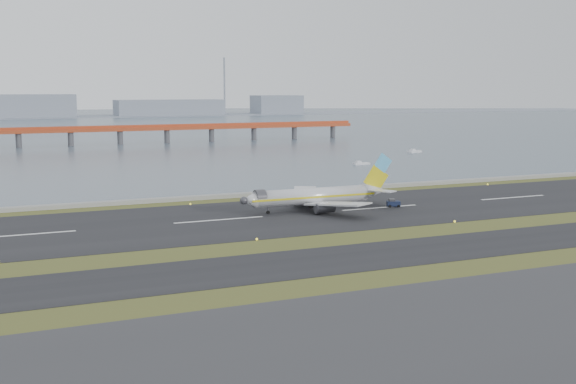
# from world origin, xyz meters

# --- Properties ---
(ground) EXTENTS (1000.00, 1000.00, 0.00)m
(ground) POSITION_xyz_m (0.00, 0.00, 0.00)
(ground) COLOR #3E4D1B
(ground) RESTS_ON ground
(apron_strip) EXTENTS (1000.00, 50.00, 0.10)m
(apron_strip) POSITION_xyz_m (0.00, -55.00, 0.05)
(apron_strip) COLOR #313134
(apron_strip) RESTS_ON ground
(taxiway_strip) EXTENTS (1000.00, 18.00, 0.10)m
(taxiway_strip) POSITION_xyz_m (0.00, -12.00, 0.05)
(taxiway_strip) COLOR black
(taxiway_strip) RESTS_ON ground
(runway_strip) EXTENTS (1000.00, 45.00, 0.10)m
(runway_strip) POSITION_xyz_m (0.00, 30.00, 0.05)
(runway_strip) COLOR black
(runway_strip) RESTS_ON ground
(seawall) EXTENTS (1000.00, 2.50, 1.00)m
(seawall) POSITION_xyz_m (0.00, 60.00, 0.50)
(seawall) COLOR gray
(seawall) RESTS_ON ground
(bay_water) EXTENTS (1400.00, 800.00, 1.30)m
(bay_water) POSITION_xyz_m (0.00, 460.00, 0.00)
(bay_water) COLOR #475365
(bay_water) RESTS_ON ground
(red_pier) EXTENTS (260.00, 5.00, 10.20)m
(red_pier) POSITION_xyz_m (20.00, 250.00, 7.28)
(red_pier) COLOR #A63C1C
(red_pier) RESTS_ON ground
(far_shoreline) EXTENTS (1400.00, 80.00, 60.50)m
(far_shoreline) POSITION_xyz_m (13.62, 620.00, 6.07)
(far_shoreline) COLOR gray
(far_shoreline) RESTS_ON ground
(airliner) EXTENTS (38.52, 32.89, 12.80)m
(airliner) POSITION_xyz_m (24.98, 32.79, 3.46)
(airliner) COLOR silver
(airliner) RESTS_ON ground
(pushback_tug) EXTENTS (3.49, 2.65, 1.98)m
(pushback_tug) POSITION_xyz_m (43.72, 29.98, 0.96)
(pushback_tug) COLOR #151E3A
(pushback_tug) RESTS_ON ground
(workboat_near) EXTENTS (6.37, 2.23, 1.53)m
(workboat_near) POSITION_xyz_m (83.78, 117.00, 0.48)
(workboat_near) COLOR silver
(workboat_near) RESTS_ON ground
(workboat_far) EXTENTS (7.93, 4.87, 1.84)m
(workboat_far) POSITION_xyz_m (129.61, 151.16, 0.58)
(workboat_far) COLOR silver
(workboat_far) RESTS_ON ground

